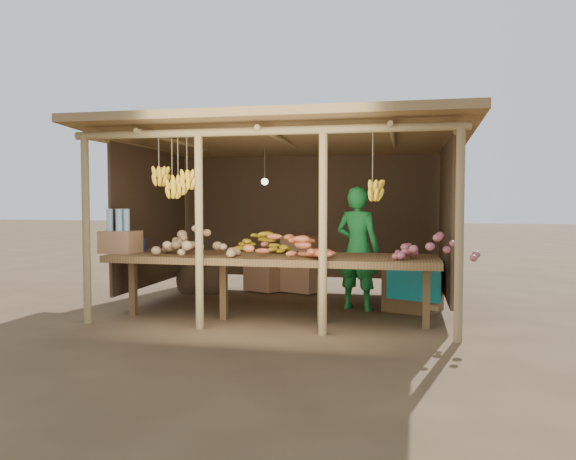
# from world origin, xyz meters

# --- Properties ---
(ground) EXTENTS (60.00, 60.00, 0.00)m
(ground) POSITION_xyz_m (0.00, 0.00, 0.00)
(ground) COLOR brown
(ground) RESTS_ON ground
(stall_structure) EXTENTS (4.70, 3.50, 2.43)m
(stall_structure) POSITION_xyz_m (0.00, -0.06, 1.91)
(stall_structure) COLOR #9A7F4F
(stall_structure) RESTS_ON ground
(counter) EXTENTS (3.90, 1.05, 0.80)m
(counter) POSITION_xyz_m (0.00, -0.95, 0.74)
(counter) COLOR brown
(counter) RESTS_ON ground
(potato_heap) EXTENTS (1.12, 0.82, 0.37)m
(potato_heap) POSITION_xyz_m (-0.85, -1.21, 0.98)
(potato_heap) COLOR #98724E
(potato_heap) RESTS_ON counter
(sweet_potato_heap) EXTENTS (1.17, 0.89, 0.36)m
(sweet_potato_heap) POSITION_xyz_m (0.22, -1.21, 0.98)
(sweet_potato_heap) COLOR #C25B31
(sweet_potato_heap) RESTS_ON counter
(onion_heap) EXTENTS (0.99, 0.70, 0.36)m
(onion_heap) POSITION_xyz_m (1.90, -1.13, 0.98)
(onion_heap) COLOR #AC535C
(onion_heap) RESTS_ON counter
(banana_pile) EXTENTS (0.68, 0.44, 0.35)m
(banana_pile) POSITION_xyz_m (-0.18, -0.54, 0.97)
(banana_pile) COLOR yellow
(banana_pile) RESTS_ON counter
(tomato_basin) EXTENTS (0.44, 0.44, 0.23)m
(tomato_basin) POSITION_xyz_m (-1.90, -0.88, 0.89)
(tomato_basin) COLOR navy
(tomato_basin) RESTS_ON counter
(bottle_box) EXTENTS (0.46, 0.37, 0.55)m
(bottle_box) POSITION_xyz_m (-1.90, -1.07, 1.01)
(bottle_box) COLOR #9B6A45
(bottle_box) RESTS_ON counter
(vendor) EXTENTS (0.69, 0.56, 1.63)m
(vendor) POSITION_xyz_m (0.94, 0.01, 0.82)
(vendor) COLOR #1B7C31
(vendor) RESTS_ON ground
(tarp_crate) EXTENTS (0.90, 0.85, 0.86)m
(tarp_crate) POSITION_xyz_m (1.66, 0.08, 0.35)
(tarp_crate) COLOR brown
(tarp_crate) RESTS_ON ground
(carton_stack) EXTENTS (1.28, 0.62, 0.88)m
(carton_stack) POSITION_xyz_m (-0.23, 1.20, 0.39)
(carton_stack) COLOR #9B6A45
(carton_stack) RESTS_ON ground
(burlap_sacks) EXTENTS (0.79, 0.41, 0.56)m
(burlap_sacks) POSITION_xyz_m (-1.58, 0.83, 0.24)
(burlap_sacks) COLOR #483321
(burlap_sacks) RESTS_ON ground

